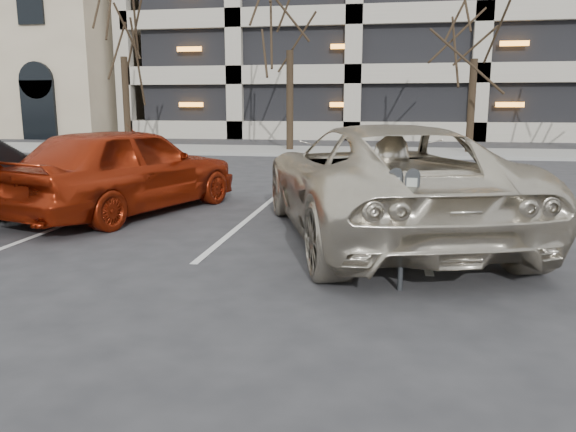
{
  "coord_description": "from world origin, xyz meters",
  "views": [
    {
      "loc": [
        0.86,
        -6.57,
        1.91
      ],
      "look_at": [
        0.02,
        -1.75,
        0.94
      ],
      "focal_mm": 35.0,
      "sensor_mm": 36.0,
      "label": 1
    }
  ],
  "objects": [
    {
      "name": "ground",
      "position": [
        0.0,
        0.0,
        0.0
      ],
      "size": [
        140.0,
        140.0,
        0.0
      ],
      "primitive_type": "plane",
      "color": "#28282B",
      "rests_on": "ground"
    },
    {
      "name": "sidewalk",
      "position": [
        0.0,
        16.0,
        0.06
      ],
      "size": [
        80.0,
        4.0,
        0.12
      ],
      "primitive_type": "cube",
      "color": "gray",
      "rests_on": "ground"
    },
    {
      "name": "parking_meter",
      "position": [
        1.05,
        -0.84,
        0.96
      ],
      "size": [
        0.33,
        0.17,
        1.25
      ],
      "rotation": [
        0.0,
        0.0,
        -0.15
      ],
      "color": "black",
      "rests_on": "ground"
    },
    {
      "name": "suv_silver",
      "position": [
        0.78,
        1.65,
        0.82
      ],
      "size": [
        4.35,
        6.45,
        1.65
      ],
      "rotation": [
        0.0,
        0.0,
        3.44
      ],
      "color": "beige",
      "rests_on": "ground"
    },
    {
      "name": "stall_lines",
      "position": [
        -1.4,
        2.3,
        0.01
      ],
      "size": [
        16.9,
        5.2,
        0.0
      ],
      "color": "silver",
      "rests_on": "ground"
    },
    {
      "name": "car_red",
      "position": [
        -3.65,
        2.65,
        0.79
      ],
      "size": [
        3.21,
        4.98,
        1.58
      ],
      "primitive_type": "imported",
      "rotation": [
        0.0,
        0.0,
        2.83
      ],
      "color": "#9A260E",
      "rests_on": "ground"
    }
  ]
}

